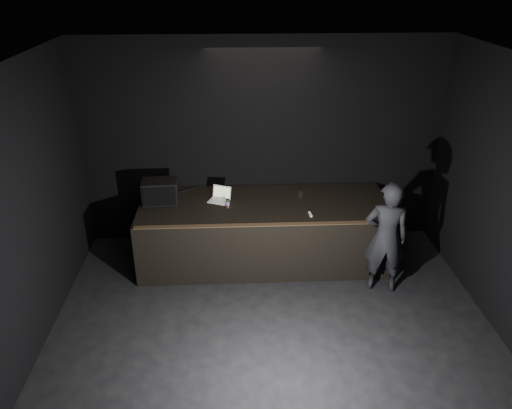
{
  "coord_description": "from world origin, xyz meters",
  "views": [
    {
      "loc": [
        -0.49,
        -4.42,
        4.48
      ],
      "look_at": [
        -0.16,
        2.3,
        1.2
      ],
      "focal_mm": 35.0,
      "sensor_mm": 36.0,
      "label": 1
    }
  ],
  "objects_px": {
    "laptop": "(220,197)",
    "beer_can": "(228,204)",
    "stage_monitor": "(160,191)",
    "person": "(386,238)",
    "stage_riser": "(265,231)"
  },
  "relations": [
    {
      "from": "stage_riser",
      "to": "person",
      "type": "relative_size",
      "value": 2.29
    },
    {
      "from": "stage_riser",
      "to": "beer_can",
      "type": "bearing_deg",
      "value": -169.8
    },
    {
      "from": "stage_monitor",
      "to": "stage_riser",
      "type": "bearing_deg",
      "value": -9.05
    },
    {
      "from": "stage_riser",
      "to": "person",
      "type": "height_order",
      "value": "person"
    },
    {
      "from": "stage_monitor",
      "to": "laptop",
      "type": "xyz_separation_m",
      "value": [
        0.95,
        0.02,
        -0.13
      ]
    },
    {
      "from": "stage_monitor",
      "to": "beer_can",
      "type": "distance_m",
      "value": 1.12
    },
    {
      "from": "stage_monitor",
      "to": "person",
      "type": "relative_size",
      "value": 0.33
    },
    {
      "from": "laptop",
      "to": "person",
      "type": "xyz_separation_m",
      "value": [
        2.42,
        -1.12,
        -0.18
      ]
    },
    {
      "from": "stage_monitor",
      "to": "laptop",
      "type": "relative_size",
      "value": 1.45
    },
    {
      "from": "stage_riser",
      "to": "beer_can",
      "type": "relative_size",
      "value": 28.21
    },
    {
      "from": "laptop",
      "to": "beer_can",
      "type": "distance_m",
      "value": 0.31
    },
    {
      "from": "laptop",
      "to": "stage_monitor",
      "type": "bearing_deg",
      "value": -155.72
    },
    {
      "from": "stage_monitor",
      "to": "person",
      "type": "bearing_deg",
      "value": -21.9
    },
    {
      "from": "stage_riser",
      "to": "beer_can",
      "type": "height_order",
      "value": "beer_can"
    },
    {
      "from": "laptop",
      "to": "stage_riser",
      "type": "bearing_deg",
      "value": 9.38
    }
  ]
}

